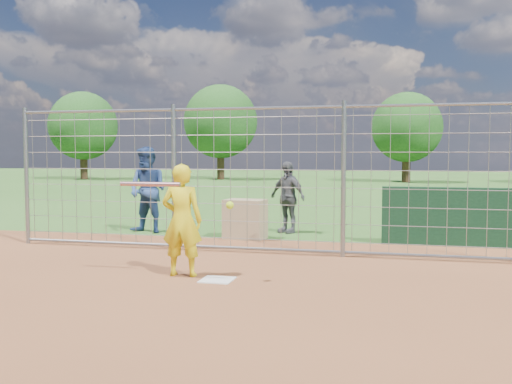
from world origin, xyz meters
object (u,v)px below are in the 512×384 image
(bystander_a, at_px, (148,190))
(bystander_b, at_px, (287,197))
(batter, at_px, (182,220))
(equipment_bin, at_px, (245,219))

(bystander_a, relative_size, bystander_b, 1.20)
(batter, xyz_separation_m, bystander_a, (-2.32, 3.98, 0.14))
(bystander_a, height_order, equipment_bin, bystander_a)
(batter, relative_size, bystander_b, 1.02)
(batter, bearing_deg, bystander_b, -102.04)
(equipment_bin, bearing_deg, bystander_a, 176.70)
(bystander_a, relative_size, equipment_bin, 2.34)
(bystander_a, xyz_separation_m, bystander_b, (2.95, 0.72, -0.16))
(bystander_a, xyz_separation_m, equipment_bin, (2.29, -0.37, -0.54))
(bystander_b, distance_m, equipment_bin, 1.33)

